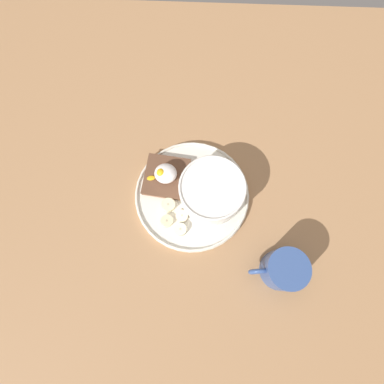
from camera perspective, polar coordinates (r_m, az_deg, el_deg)
ground_plane at (r=72.57cm, az=0.00°, el=-0.91°), size 120.00×120.00×2.00cm
plate at (r=70.84cm, az=0.00°, el=-0.51°), size 26.99×26.99×1.60cm
oatmeal_bowl at (r=67.61cm, az=3.79°, el=0.43°), size 14.88×14.88×6.61cm
toast_slice at (r=71.40cm, az=-4.89°, el=2.90°), size 11.46×11.46×1.47cm
poached_egg at (r=69.22cm, az=-5.16°, el=3.54°), size 7.19×4.86×3.54cm
banana_slice_front at (r=68.78cm, az=-1.91°, el=-4.56°), size 4.12×4.12×1.50cm
banana_slice_left at (r=69.38cm, az=-4.53°, el=-2.49°), size 4.55×4.53×1.72cm
banana_slice_back at (r=68.76cm, az=-4.80°, el=-5.52°), size 3.81×3.75×1.38cm
banana_slice_right at (r=68.22cm, az=-2.21°, el=-7.12°), size 3.64×3.59×1.31cm
coffee_mug at (r=67.52cm, az=17.01°, el=-13.93°), size 12.02×8.76×7.98cm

